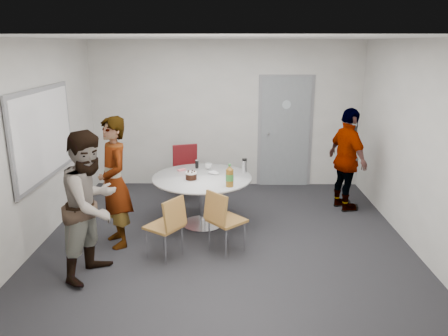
{
  "coord_description": "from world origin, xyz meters",
  "views": [
    {
      "loc": [
        0.07,
        -5.57,
        2.64
      ],
      "look_at": [
        -0.01,
        0.25,
        0.97
      ],
      "focal_mm": 35.0,
      "sensor_mm": 36.0,
      "label": 1
    }
  ],
  "objects_px": {
    "door": "(285,132)",
    "person_main": "(114,183)",
    "whiteboard": "(44,134)",
    "chair_near_left": "(169,222)",
    "table": "(204,184)",
    "chair_far": "(186,166)",
    "person_right": "(347,160)",
    "chair_near_right": "(222,216)",
    "person_left": "(92,205)"
  },
  "relations": [
    {
      "from": "door",
      "to": "person_main",
      "type": "relative_size",
      "value": 1.21
    },
    {
      "from": "whiteboard",
      "to": "chair_near_left",
      "type": "height_order",
      "value": "whiteboard"
    },
    {
      "from": "chair_near_left",
      "to": "whiteboard",
      "type": "bearing_deg",
      "value": 100.16
    },
    {
      "from": "table",
      "to": "person_main",
      "type": "bearing_deg",
      "value": -150.56
    },
    {
      "from": "chair_far",
      "to": "table",
      "type": "bearing_deg",
      "value": 90.12
    },
    {
      "from": "whiteboard",
      "to": "chair_far",
      "type": "height_order",
      "value": "whiteboard"
    },
    {
      "from": "whiteboard",
      "to": "chair_near_left",
      "type": "distance_m",
      "value": 2.15
    },
    {
      "from": "door",
      "to": "person_right",
      "type": "height_order",
      "value": "door"
    },
    {
      "from": "door",
      "to": "person_right",
      "type": "xyz_separation_m",
      "value": [
        0.85,
        -1.28,
        -0.19
      ]
    },
    {
      "from": "chair_near_right",
      "to": "person_main",
      "type": "xyz_separation_m",
      "value": [
        -1.42,
        0.26,
        0.36
      ]
    },
    {
      "from": "person_main",
      "to": "person_left",
      "type": "distance_m",
      "value": 0.8
    },
    {
      "from": "door",
      "to": "table",
      "type": "height_order",
      "value": "door"
    },
    {
      "from": "door",
      "to": "table",
      "type": "xyz_separation_m",
      "value": [
        -1.42,
        -1.98,
        -0.37
      ]
    },
    {
      "from": "table",
      "to": "chair_far",
      "type": "xyz_separation_m",
      "value": [
        -0.37,
        1.2,
        -0.08
      ]
    },
    {
      "from": "person_right",
      "to": "chair_near_left",
      "type": "bearing_deg",
      "value": 105.8
    },
    {
      "from": "table",
      "to": "chair_near_right",
      "type": "bearing_deg",
      "value": -72.37
    },
    {
      "from": "chair_near_left",
      "to": "person_main",
      "type": "xyz_separation_m",
      "value": [
        -0.76,
        0.42,
        0.38
      ]
    },
    {
      "from": "person_left",
      "to": "chair_near_left",
      "type": "bearing_deg",
      "value": -45.59
    },
    {
      "from": "whiteboard",
      "to": "person_main",
      "type": "height_order",
      "value": "whiteboard"
    },
    {
      "from": "chair_near_right",
      "to": "person_right",
      "type": "relative_size",
      "value": 0.51
    },
    {
      "from": "chair_near_right",
      "to": "person_left",
      "type": "xyz_separation_m",
      "value": [
        -1.48,
        -0.54,
        0.35
      ]
    },
    {
      "from": "chair_far",
      "to": "chair_near_right",
      "type": "bearing_deg",
      "value": 90.31
    },
    {
      "from": "table",
      "to": "person_left",
      "type": "xyz_separation_m",
      "value": [
        -1.19,
        -1.44,
        0.21
      ]
    },
    {
      "from": "door",
      "to": "chair_near_left",
      "type": "xyz_separation_m",
      "value": [
        -1.79,
        -3.04,
        -0.53
      ]
    },
    {
      "from": "person_main",
      "to": "person_right",
      "type": "distance_m",
      "value": 3.66
    },
    {
      "from": "chair_near_left",
      "to": "person_left",
      "type": "bearing_deg",
      "value": 148.43
    },
    {
      "from": "table",
      "to": "chair_near_right",
      "type": "distance_m",
      "value": 0.95
    },
    {
      "from": "table",
      "to": "person_main",
      "type": "relative_size",
      "value": 0.83
    },
    {
      "from": "table",
      "to": "person_left",
      "type": "relative_size",
      "value": 0.84
    },
    {
      "from": "door",
      "to": "table",
      "type": "relative_size",
      "value": 1.46
    },
    {
      "from": "whiteboard",
      "to": "person_main",
      "type": "bearing_deg",
      "value": -18.62
    },
    {
      "from": "whiteboard",
      "to": "person_right",
      "type": "distance_m",
      "value": 4.56
    },
    {
      "from": "door",
      "to": "person_main",
      "type": "bearing_deg",
      "value": -134.19
    },
    {
      "from": "person_right",
      "to": "person_left",
      "type": "bearing_deg",
      "value": 103.88
    },
    {
      "from": "table",
      "to": "person_main",
      "type": "distance_m",
      "value": 1.32
    },
    {
      "from": "chair_near_left",
      "to": "person_left",
      "type": "xyz_separation_m",
      "value": [
        -0.81,
        -0.38,
        0.37
      ]
    },
    {
      "from": "person_main",
      "to": "person_left",
      "type": "xyz_separation_m",
      "value": [
        -0.06,
        -0.8,
        -0.01
      ]
    },
    {
      "from": "whiteboard",
      "to": "chair_far",
      "type": "xyz_separation_m",
      "value": [
        1.77,
        1.5,
        -0.87
      ]
    },
    {
      "from": "door",
      "to": "whiteboard",
      "type": "height_order",
      "value": "door"
    },
    {
      "from": "whiteboard",
      "to": "chair_near_left",
      "type": "bearing_deg",
      "value": -23.26
    },
    {
      "from": "door",
      "to": "chair_near_right",
      "type": "height_order",
      "value": "door"
    },
    {
      "from": "person_main",
      "to": "person_left",
      "type": "bearing_deg",
      "value": -33.55
    },
    {
      "from": "person_left",
      "to": "chair_near_right",
      "type": "bearing_deg",
      "value": -50.5
    },
    {
      "from": "person_right",
      "to": "door",
      "type": "bearing_deg",
      "value": 15.69
    },
    {
      "from": "whiteboard",
      "to": "person_left",
      "type": "relative_size",
      "value": 1.1
    },
    {
      "from": "table",
      "to": "person_left",
      "type": "height_order",
      "value": "person_left"
    },
    {
      "from": "chair_near_right",
      "to": "chair_far",
      "type": "xyz_separation_m",
      "value": [
        -0.66,
        2.1,
        0.07
      ]
    },
    {
      "from": "chair_far",
      "to": "whiteboard",
      "type": "bearing_deg",
      "value": 23.06
    },
    {
      "from": "door",
      "to": "table",
      "type": "distance_m",
      "value": 2.46
    },
    {
      "from": "whiteboard",
      "to": "chair_near_left",
      "type": "xyz_separation_m",
      "value": [
        1.77,
        -0.76,
        -0.95
      ]
    }
  ]
}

